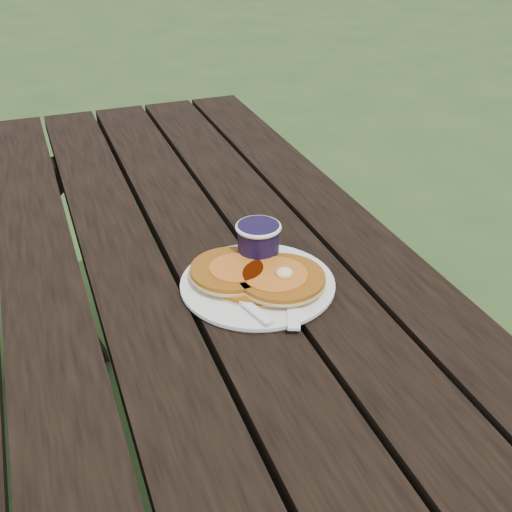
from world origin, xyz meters
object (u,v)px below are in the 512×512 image
object	(u,v)px
picnic_table	(209,391)
coffee_cup	(258,243)
plate	(258,285)
pancake_stack	(258,276)

from	to	relation	value
picnic_table	coffee_cup	size ratio (longest dim) A/B	20.88
plate	coffee_cup	xyz separation A→B (m)	(0.03, 0.06, 0.04)
picnic_table	pancake_stack	xyz separation A→B (m)	(0.05, -0.18, 0.41)
pancake_stack	plate	bearing A→B (deg)	74.27
coffee_cup	plate	bearing A→B (deg)	-111.87
picnic_table	coffee_cup	xyz separation A→B (m)	(0.07, -0.11, 0.43)
picnic_table	pancake_stack	size ratio (longest dim) A/B	8.22
picnic_table	plate	bearing A→B (deg)	-74.41
picnic_table	plate	size ratio (longest dim) A/B	6.86
plate	pancake_stack	distance (m)	0.02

